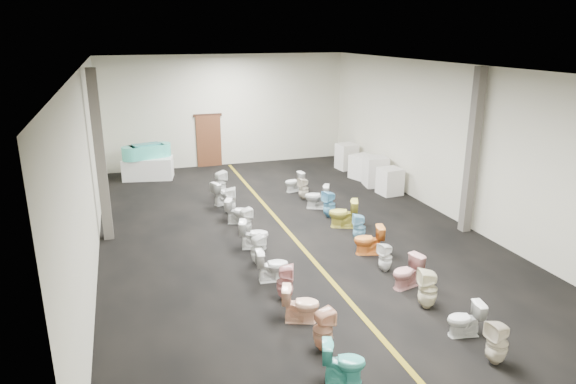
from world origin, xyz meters
name	(u,v)px	position (x,y,z in m)	size (l,w,h in m)	color
floor	(287,231)	(0.00, 0.00, 0.00)	(16.00, 16.00, 0.00)	black
ceiling	(287,66)	(0.00, 0.00, 4.50)	(16.00, 16.00, 0.00)	black
wall_back	(227,111)	(0.00, 8.00, 2.25)	(10.00, 10.00, 0.00)	beige
wall_front	(483,288)	(0.00, -8.00, 2.25)	(10.00, 10.00, 0.00)	beige
wall_left	(88,167)	(-5.00, 0.00, 2.25)	(16.00, 16.00, 0.00)	beige
wall_right	(447,141)	(5.00, 0.00, 2.25)	(16.00, 16.00, 0.00)	beige
aisle_stripe	(287,231)	(0.00, 0.00, 0.00)	(0.12, 15.60, 0.01)	olive
back_door	(209,141)	(-0.80, 7.94, 1.05)	(1.00, 0.10, 2.10)	#562D19
door_frame	(208,115)	(-0.80, 7.95, 2.12)	(1.15, 0.08, 0.10)	#331C11
column_left	(100,157)	(-4.75, 1.00, 2.25)	(0.25, 0.25, 4.50)	#59544C
column_right	(472,152)	(4.75, -1.50, 2.25)	(0.25, 0.25, 4.50)	#59544C
display_table	(148,168)	(-3.34, 6.74, 0.40)	(1.81, 0.91, 0.81)	white
bathtub	(147,151)	(-3.34, 6.74, 1.07)	(1.81, 1.00, 0.55)	#47CDB5
appliance_crate_a	(390,181)	(4.40, 2.16, 0.45)	(0.71, 0.71, 0.91)	silver
appliance_crate_b	(376,171)	(4.40, 3.22, 0.53)	(0.78, 0.78, 1.07)	silver
appliance_crate_c	(363,167)	(4.40, 4.26, 0.45)	(0.79, 0.79, 0.90)	white
appliance_crate_d	(347,156)	(4.40, 5.74, 0.51)	(0.72, 0.72, 1.03)	white
toilet_left_0	(344,362)	(-1.16, -6.44, 0.35)	(0.39, 0.69, 0.71)	#41B2A6
toilet_left_1	(323,330)	(-1.15, -5.54, 0.39)	(0.35, 0.36, 0.78)	tan
toilet_left_2	(301,304)	(-1.21, -4.54, 0.37)	(0.41, 0.72, 0.73)	#FFC4A2
toilet_left_3	(285,282)	(-1.23, -3.64, 0.38)	(0.35, 0.35, 0.77)	#D48D8D
toilet_left_4	(272,265)	(-1.25, -2.75, 0.37)	(0.41, 0.72, 0.74)	white
toilet_left_5	(257,249)	(-1.33, -1.78, 0.36)	(0.32, 0.33, 0.72)	silver
toilet_left_6	(254,234)	(-1.18, -0.88, 0.38)	(0.42, 0.74, 0.76)	white
toilet_left_7	(246,221)	(-1.16, 0.15, 0.37)	(0.34, 0.34, 0.74)	silver
toilet_left_8	(238,211)	(-1.17, 1.02, 0.36)	(0.41, 0.71, 0.73)	silver
toilet_left_9	(229,201)	(-1.23, 1.93, 0.41)	(0.37, 0.38, 0.82)	white
toilet_left_10	(223,193)	(-1.23, 2.88, 0.38)	(0.43, 0.75, 0.76)	silver
toilet_left_11	(220,184)	(-1.16, 3.78, 0.43)	(0.39, 0.40, 0.86)	white
toilet_right_0	(497,343)	(1.46, -6.81, 0.39)	(0.35, 0.36, 0.79)	beige
toilet_right_1	(465,319)	(1.47, -5.94, 0.33)	(0.37, 0.65, 0.67)	silver
toilet_right_2	(428,289)	(1.38, -4.86, 0.42)	(0.38, 0.39, 0.84)	#EDE5C0
toilet_right_3	(407,272)	(1.44, -3.97, 0.36)	(0.41, 0.71, 0.73)	#DC9896
toilet_right_4	(385,257)	(1.38, -3.11, 0.35)	(0.31, 0.32, 0.69)	white
toilet_right_5	(369,240)	(1.45, -2.12, 0.37)	(0.42, 0.73, 0.75)	orange
toilet_right_6	(359,228)	(1.60, -1.26, 0.37)	(0.34, 0.34, 0.75)	#7ABEDD
toilet_right_7	(343,213)	(1.60, -0.21, 0.41)	(0.46, 0.81, 0.83)	gold
toilet_right_8	(329,204)	(1.54, 0.67, 0.41)	(0.37, 0.38, 0.82)	#66B1D9
toilet_right_9	(317,197)	(1.48, 1.54, 0.39)	(0.43, 0.76, 0.78)	silver
toilet_right_10	(304,189)	(1.40, 2.55, 0.37)	(0.33, 0.34, 0.73)	beige
toilet_right_11	(294,182)	(1.38, 3.46, 0.34)	(0.38, 0.67, 0.68)	white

